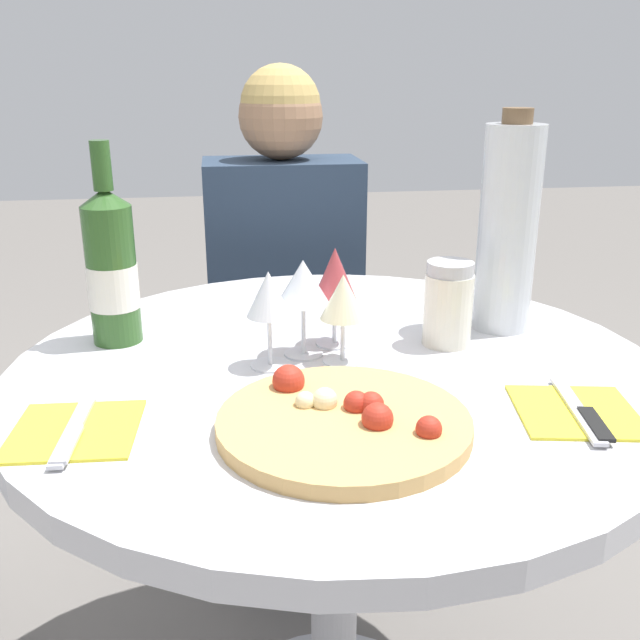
{
  "coord_description": "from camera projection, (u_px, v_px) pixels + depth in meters",
  "views": [
    {
      "loc": [
        -0.17,
        -0.98,
        1.15
      ],
      "look_at": [
        -0.04,
        -0.09,
        0.83
      ],
      "focal_mm": 40.0,
      "sensor_mm": 36.0,
      "label": 1
    }
  ],
  "objects": [
    {
      "name": "place_setting_left",
      "position": [
        74.0,
        431.0,
        0.86
      ],
      "size": [
        0.16,
        0.19,
        0.01
      ],
      "color": "yellow",
      "rests_on": "dining_table"
    },
    {
      "name": "sugar_shaker",
      "position": [
        448.0,
        304.0,
        1.12
      ],
      "size": [
        0.08,
        0.08,
        0.14
      ],
      "color": "silver",
      "rests_on": "dining_table"
    },
    {
      "name": "chair_behind_diner",
      "position": [
        283.0,
        350.0,
        1.93
      ],
      "size": [
        0.38,
        0.38,
        0.91
      ],
      "rotation": [
        0.0,
        0.0,
        3.14
      ],
      "color": "#ADADB2",
      "rests_on": "ground_plane"
    },
    {
      "name": "dining_table",
      "position": [
        335.0,
        435.0,
        1.11
      ],
      "size": [
        0.98,
        0.98,
        0.73
      ],
      "color": "#B2B2B7",
      "rests_on": "ground_plane"
    },
    {
      "name": "tall_carafe",
      "position": [
        508.0,
        228.0,
        1.16
      ],
      "size": [
        0.1,
        0.1,
        0.36
      ],
      "color": "silver",
      "rests_on": "dining_table"
    },
    {
      "name": "wine_bottle",
      "position": [
        112.0,
        268.0,
        1.12
      ],
      "size": [
        0.08,
        0.08,
        0.32
      ],
      "color": "#2D5623",
      "rests_on": "dining_table"
    },
    {
      "name": "seated_diner",
      "position": [
        287.0,
        336.0,
        1.76
      ],
      "size": [
        0.38,
        0.44,
        1.16
      ],
      "rotation": [
        0.0,
        0.0,
        3.14
      ],
      "color": "#28384C",
      "rests_on": "ground_plane"
    },
    {
      "name": "wine_glass_center",
      "position": [
        303.0,
        284.0,
        1.06
      ],
      "size": [
        0.08,
        0.08,
        0.15
      ],
      "color": "silver",
      "rests_on": "dining_table"
    },
    {
      "name": "pizza_large",
      "position": [
        343.0,
        421.0,
        0.87
      ],
      "size": [
        0.31,
        0.31,
        0.05
      ],
      "color": "tan",
      "rests_on": "dining_table"
    },
    {
      "name": "wine_glass_front_left",
      "position": [
        269.0,
        297.0,
        1.02
      ],
      "size": [
        0.07,
        0.07,
        0.15
      ],
      "color": "silver",
      "rests_on": "dining_table"
    },
    {
      "name": "place_setting_right",
      "position": [
        578.0,
        412.0,
        0.91
      ],
      "size": [
        0.17,
        0.19,
        0.01
      ],
      "color": "yellow",
      "rests_on": "dining_table"
    },
    {
      "name": "wine_glass_front_right",
      "position": [
        343.0,
        299.0,
        1.04
      ],
      "size": [
        0.07,
        0.07,
        0.14
      ],
      "color": "silver",
      "rests_on": "dining_table"
    },
    {
      "name": "wine_glass_back_right",
      "position": [
        335.0,
        276.0,
        1.11
      ],
      "size": [
        0.07,
        0.07,
        0.16
      ],
      "color": "silver",
      "rests_on": "dining_table"
    }
  ]
}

